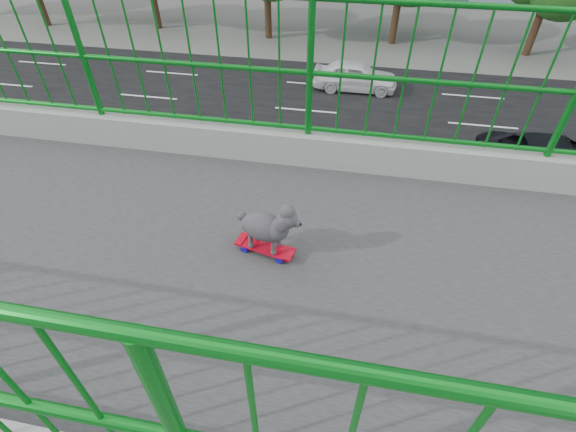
% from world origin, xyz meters
% --- Properties ---
extents(road, '(18.00, 90.00, 0.02)m').
position_xyz_m(road, '(-13.00, 0.00, 0.01)').
color(road, black).
rests_on(road, ground).
extents(footbridge, '(3.00, 24.00, 7.00)m').
position_xyz_m(footbridge, '(0.00, 0.00, 5.22)').
color(footbridge, '#2D2D2F').
rests_on(footbridge, ground).
extents(railing, '(3.00, 24.00, 1.42)m').
position_xyz_m(railing, '(0.00, 0.00, 7.21)').
color(railing, gray).
rests_on(railing, footbridge).
extents(skateboard, '(0.22, 0.45, 0.06)m').
position_xyz_m(skateboard, '(-0.18, 1.88, 7.04)').
color(skateboard, red).
rests_on(skateboard, footbridge).
extents(poodle, '(0.26, 0.47, 0.40)m').
position_xyz_m(poodle, '(-0.18, 1.90, 7.27)').
color(poodle, '#262529').
rests_on(poodle, skateboard).
extents(car_0, '(1.77, 4.41, 1.50)m').
position_xyz_m(car_0, '(-6.00, -3.60, 0.75)').
color(car_0, black).
rests_on(car_0, ground).
extents(car_2, '(2.52, 5.46, 1.52)m').
position_xyz_m(car_2, '(-12.40, 9.75, 0.76)').
color(car_2, black).
rests_on(car_2, ground).
extents(car_4, '(1.70, 4.22, 1.44)m').
position_xyz_m(car_4, '(-18.80, 2.07, 0.72)').
color(car_4, white).
rests_on(car_4, ground).
extents(car_5, '(1.51, 4.34, 1.43)m').
position_xyz_m(car_5, '(-6.00, 0.15, 0.72)').
color(car_5, red).
rests_on(car_5, ground).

